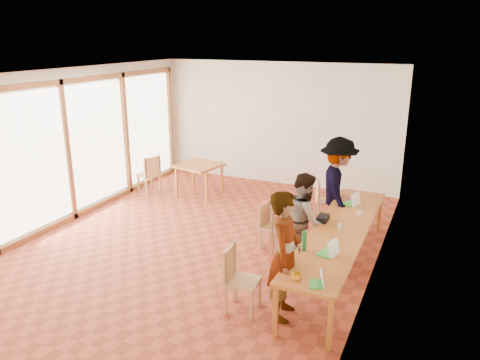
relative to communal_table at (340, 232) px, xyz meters
The scene contains 24 objects.
ground 2.60m from the communal_table, behind, with size 8.00×8.00×0.00m, color #A74328.
wall_back 4.85m from the communal_table, 121.52° to the left, with size 6.00×0.10×3.00m, color white.
wall_right 0.94m from the communal_table, ahead, with size 0.10×8.00×3.00m, color white.
window_wall 5.52m from the communal_table, behind, with size 0.10×8.00×3.00m, color white.
ceiling 3.41m from the communal_table, behind, with size 6.00×8.00×0.04m, color white.
communal_table is the anchor object (origin of this frame).
side_table 4.50m from the communal_table, 147.73° to the left, with size 0.90×0.90×0.75m.
chair_near 1.90m from the communal_table, 123.28° to the right, with size 0.46×0.46×0.48m.
chair_mid 1.43m from the communal_table, 161.50° to the left, with size 0.42×0.42×0.43m.
chair_far 1.20m from the communal_table, 163.08° to the left, with size 0.51×0.51×0.48m.
chair_empty 2.29m from the communal_table, 111.57° to the left, with size 0.50×0.50×0.43m.
chair_spare 5.33m from the communal_table, 157.29° to the left, with size 0.56×0.56×0.49m.
person_near 1.52m from the communal_table, 105.23° to the right, with size 0.64×0.42×1.75m, color gray.
person_mid 0.61m from the communal_table, behind, with size 0.75×0.58×1.54m, color gray.
person_far 1.54m from the communal_table, 104.71° to the left, with size 1.20×0.69×1.86m, color gray.
laptop_near 1.80m from the communal_table, 85.32° to the right, with size 0.23×0.25×0.18m.
laptop_mid 0.96m from the communal_table, 85.71° to the right, with size 0.29×0.31×0.22m.
laptop_far 1.15m from the communal_table, 91.52° to the left, with size 0.30×0.32×0.22m.
yellow_mug 1.79m from the communal_table, 94.43° to the right, with size 0.12×0.12×0.09m, color orange.
green_bottle 1.01m from the communal_table, 107.01° to the right, with size 0.07×0.07×0.28m, color #206E33.
clear_glass 0.10m from the communal_table, 98.54° to the right, with size 0.07×0.07×0.09m, color silver.
condiment_cup 0.73m from the communal_table, 77.17° to the left, with size 0.08×0.08×0.06m, color white.
pink_phone 1.45m from the communal_table, 96.38° to the left, with size 0.05×0.10×0.01m, color #E33393.
black_pouch 0.40m from the communal_table, 147.66° to the left, with size 0.16×0.26×0.09m, color black.
Camera 1 is at (3.81, -6.75, 3.59)m, focal length 35.00 mm.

